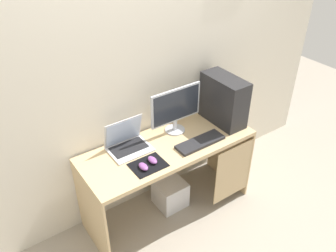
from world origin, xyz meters
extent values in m
plane|color=#9E9384|center=(0.00, 0.00, 0.00)|extent=(8.00, 8.00, 0.00)
cube|color=beige|center=(0.00, 0.32, 1.30)|extent=(4.00, 0.04, 2.60)
cube|color=tan|center=(0.00, 0.00, 0.72)|extent=(1.45, 0.56, 0.03)
cube|color=tan|center=(-0.71, 0.00, 0.35)|extent=(0.02, 0.56, 0.70)
cube|color=tan|center=(0.71, 0.00, 0.35)|extent=(0.02, 0.56, 0.70)
cube|color=tan|center=(0.50, -0.27, 0.38)|extent=(0.40, 0.01, 0.56)
cube|color=#232326|center=(0.59, 0.02, 0.94)|extent=(0.20, 0.43, 0.42)
cylinder|color=#B7BCC6|center=(0.16, 0.13, 0.74)|extent=(0.17, 0.17, 0.01)
cylinder|color=#B7BCC6|center=(0.16, 0.13, 0.79)|extent=(0.04, 0.04, 0.09)
cube|color=#B7BCC6|center=(0.16, 0.12, 0.99)|extent=(0.47, 0.02, 0.30)
cube|color=#232833|center=(0.16, 0.11, 0.99)|extent=(0.44, 0.00, 0.27)
cube|color=silver|center=(-0.29, 0.11, 0.74)|extent=(0.32, 0.24, 0.01)
cube|color=black|center=(-0.29, 0.13, 0.75)|extent=(0.28, 0.16, 0.00)
cube|color=silver|center=(-0.29, 0.20, 0.86)|extent=(0.32, 0.06, 0.24)
cube|color=#ADC1E5|center=(-0.29, 0.20, 0.86)|extent=(0.30, 0.05, 0.21)
cube|color=#232326|center=(0.22, -0.14, 0.75)|extent=(0.42, 0.14, 0.02)
cube|color=black|center=(-0.27, -0.13, 0.74)|extent=(0.26, 0.20, 0.00)
ellipsoid|color=#8C4C99|center=(-0.22, -0.12, 0.76)|extent=(0.06, 0.10, 0.03)
ellipsoid|color=#8C4C99|center=(-0.32, -0.14, 0.76)|extent=(0.06, 0.10, 0.03)
cube|color=silver|center=(0.05, 0.04, 0.13)|extent=(0.26, 0.26, 0.26)
camera|label=1|loc=(-1.29, -1.85, 2.43)|focal=37.50mm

